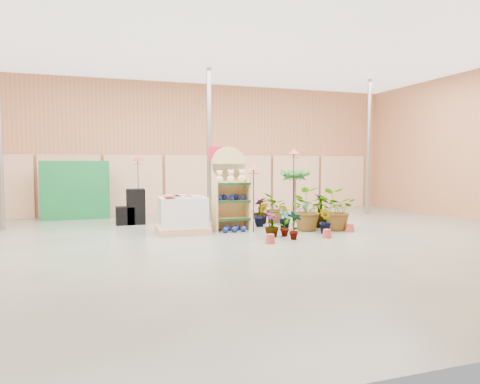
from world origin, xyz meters
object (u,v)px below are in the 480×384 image
(pallet_stack, at_px, (183,215))
(potted_plant_2, at_px, (305,209))
(display_shelf, at_px, (230,192))
(bird_table_front, at_px, (254,169))

(pallet_stack, relative_size, potted_plant_2, 1.17)
(display_shelf, xyz_separation_m, bird_table_front, (0.41, -0.70, 0.60))
(potted_plant_2, bearing_deg, display_shelf, 155.47)
(pallet_stack, height_order, bird_table_front, bird_table_front)
(display_shelf, xyz_separation_m, potted_plant_2, (1.78, -0.81, -0.44))
(pallet_stack, xyz_separation_m, bird_table_front, (1.70, -0.53, 1.14))
(bird_table_front, height_order, potted_plant_2, bird_table_front)
(display_shelf, bearing_deg, bird_table_front, -56.80)
(display_shelf, xyz_separation_m, pallet_stack, (-1.28, -0.18, -0.54))
(display_shelf, height_order, potted_plant_2, display_shelf)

